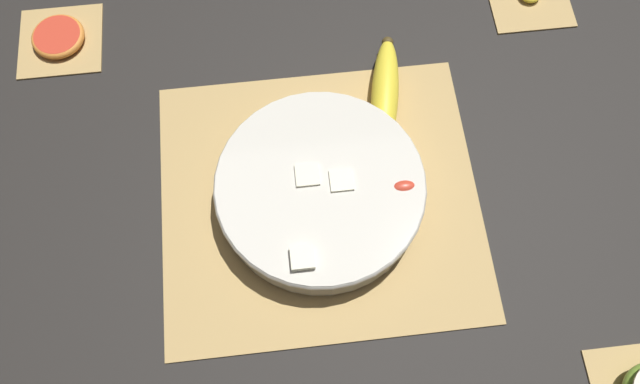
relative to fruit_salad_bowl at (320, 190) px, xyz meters
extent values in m
plane|color=black|center=(0.00, 0.00, -0.04)|extent=(6.00, 6.00, 0.00)
cube|color=tan|center=(0.00, 0.00, -0.03)|extent=(0.42, 0.39, 0.01)
cube|color=#4C381E|center=(-0.16, 0.00, -0.03)|extent=(0.01, 0.38, 0.00)
cube|color=#4C381E|center=(-0.12, 0.00, -0.03)|extent=(0.01, 0.38, 0.00)
cube|color=#4C381E|center=(-0.07, 0.00, -0.03)|extent=(0.01, 0.38, 0.00)
cube|color=#4C381E|center=(-0.02, 0.00, -0.03)|extent=(0.01, 0.38, 0.00)
cube|color=#4C381E|center=(0.02, 0.00, -0.03)|extent=(0.01, 0.38, 0.00)
cube|color=#4C381E|center=(0.07, 0.00, -0.03)|extent=(0.01, 0.38, 0.00)
cube|color=#4C381E|center=(0.12, 0.00, -0.03)|extent=(0.01, 0.38, 0.00)
cube|color=#4C381E|center=(0.16, 0.00, -0.03)|extent=(0.01, 0.38, 0.00)
cube|color=tan|center=(0.36, -0.30, -0.03)|extent=(0.12, 0.12, 0.01)
cube|color=#4C381E|center=(0.34, -0.30, -0.03)|extent=(0.00, 0.12, 0.00)
cube|color=#4C381E|center=(0.38, -0.30, -0.03)|extent=(0.00, 0.12, 0.00)
cylinder|color=silver|center=(0.00, 0.00, 0.00)|extent=(0.27, 0.27, 0.05)
torus|color=silver|center=(0.00, 0.00, 0.01)|extent=(0.27, 0.27, 0.01)
cylinder|color=#F4EABC|center=(0.07, 0.02, 0.00)|extent=(0.03, 0.03, 0.01)
cylinder|color=#F4EABC|center=(0.01, -0.10, 0.01)|extent=(0.03, 0.03, 0.01)
cylinder|color=#F4EABC|center=(0.01, -0.05, 0.02)|extent=(0.03, 0.03, 0.01)
cylinder|color=#F4EABC|center=(-0.02, 0.06, 0.01)|extent=(0.03, 0.03, 0.01)
cylinder|color=#F4EABC|center=(-0.07, -0.04, 0.00)|extent=(0.03, 0.03, 0.01)
cylinder|color=#F4EABC|center=(0.00, 0.05, -0.01)|extent=(0.03, 0.03, 0.01)
cube|color=beige|center=(0.01, -0.01, 0.01)|extent=(0.03, 0.03, 0.03)
cube|color=beige|center=(-0.04, 0.04, -0.02)|extent=(0.02, 0.02, 0.02)
cube|color=beige|center=(0.04, -0.10, -0.02)|extent=(0.03, 0.03, 0.03)
cube|color=beige|center=(0.08, 0.05, -0.01)|extent=(0.02, 0.02, 0.02)
cube|color=beige|center=(-0.10, -0.03, -0.02)|extent=(0.03, 0.03, 0.03)
cube|color=beige|center=(0.06, -0.02, 0.01)|extent=(0.02, 0.02, 0.02)
cube|color=beige|center=(-0.05, 0.07, -0.01)|extent=(0.03, 0.03, 0.03)
cube|color=beige|center=(0.03, 0.10, 0.02)|extent=(0.03, 0.03, 0.03)
cube|color=beige|center=(0.05, 0.07, -0.01)|extent=(0.03, 0.03, 0.03)
cube|color=beige|center=(0.05, 0.01, -0.01)|extent=(0.02, 0.02, 0.02)
cube|color=beige|center=(-0.03, 0.00, 0.01)|extent=(0.03, 0.03, 0.03)
ellipsoid|color=orange|center=(-0.08, -0.02, 0.00)|extent=(0.03, 0.02, 0.01)
ellipsoid|color=orange|center=(0.01, 0.08, -0.01)|extent=(0.03, 0.01, 0.01)
ellipsoid|color=red|center=(0.10, -0.02, -0.01)|extent=(0.04, 0.02, 0.02)
ellipsoid|color=red|center=(-0.11, 0.01, 0.02)|extent=(0.03, 0.02, 0.02)
ellipsoid|color=orange|center=(0.08, -0.06, 0.01)|extent=(0.03, 0.02, 0.01)
ellipsoid|color=orange|center=(-0.06, -0.07, -0.01)|extent=(0.03, 0.01, 0.01)
ellipsoid|color=yellow|center=(-0.11, -0.14, -0.01)|extent=(0.07, 0.18, 0.04)
sphere|color=#473819|center=(-0.12, -0.22, -0.01)|extent=(0.02, 0.02, 0.02)
cylinder|color=red|center=(0.36, -0.30, -0.02)|extent=(0.07, 0.07, 0.01)
torus|color=orange|center=(0.36, -0.30, -0.02)|extent=(0.08, 0.08, 0.01)
camera|label=1|loc=(0.03, 0.30, 0.75)|focal=35.00mm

